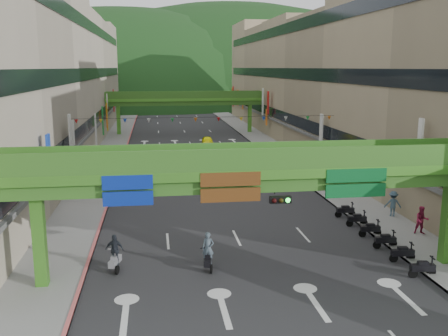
% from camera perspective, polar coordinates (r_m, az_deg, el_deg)
% --- Properties ---
extents(ground, '(320.00, 320.00, 0.00)m').
position_cam_1_polar(ground, '(22.34, 6.75, -18.17)').
color(ground, black).
rests_on(ground, ground).
extents(road_slab, '(18.00, 140.00, 0.02)m').
position_cam_1_polar(road_slab, '(69.81, -3.64, 2.35)').
color(road_slab, '#28282B').
rests_on(road_slab, ground).
extents(sidewalk_left, '(4.00, 140.00, 0.15)m').
position_cam_1_polar(sidewalk_left, '(69.86, -12.68, 2.15)').
color(sidewalk_left, gray).
rests_on(sidewalk_left, ground).
extents(sidewalk_right, '(4.00, 140.00, 0.15)m').
position_cam_1_polar(sidewalk_right, '(71.46, 5.19, 2.59)').
color(sidewalk_right, gray).
rests_on(sidewalk_right, ground).
extents(curb_left, '(0.20, 140.00, 0.18)m').
position_cam_1_polar(curb_left, '(69.72, -11.13, 2.21)').
color(curb_left, '#CC5959').
rests_on(curb_left, ground).
extents(curb_right, '(0.20, 140.00, 0.18)m').
position_cam_1_polar(curb_right, '(71.05, 3.70, 2.57)').
color(curb_right, gray).
rests_on(curb_right, ground).
extents(building_row_left, '(12.80, 95.00, 19.00)m').
position_cam_1_polar(building_row_left, '(70.13, -19.58, 9.52)').
color(building_row_left, '#9E937F').
rests_on(building_row_left, ground).
extents(building_row_right, '(12.80, 95.00, 19.00)m').
position_cam_1_polar(building_row_right, '(72.86, 11.51, 9.99)').
color(building_row_right, gray).
rests_on(building_row_right, ground).
extents(overpass_near, '(28.00, 12.27, 7.10)m').
position_cam_1_polar(overpass_near, '(25.55, 6.01, -1.75)').
color(overpass_near, '#4C9E2D').
rests_on(overpass_near, ground).
extents(overpass_far, '(28.00, 2.20, 7.10)m').
position_cam_1_polar(overpass_far, '(84.09, -4.48, 7.58)').
color(overpass_far, '#4C9E2D').
rests_on(overpass_far, ground).
extents(hill_left, '(168.00, 140.00, 112.00)m').
position_cam_1_polar(hill_left, '(179.36, -11.20, 7.70)').
color(hill_left, '#1C4419').
rests_on(hill_left, ground).
extents(hill_right, '(208.00, 176.00, 128.00)m').
position_cam_1_polar(hill_right, '(201.32, 0.67, 8.30)').
color(hill_right, '#1C4419').
rests_on(hill_right, ground).
extents(bunting_string, '(26.00, 0.36, 0.47)m').
position_cam_1_polar(bunting_string, '(49.28, -1.94, 5.55)').
color(bunting_string, black).
rests_on(bunting_string, ground).
extents(scooter_rider_near, '(0.75, 1.59, 2.14)m').
position_cam_1_polar(scooter_rider_near, '(27.86, -1.83, -9.60)').
color(scooter_rider_near, black).
rests_on(scooter_rider_near, ground).
extents(scooter_rider_mid, '(0.78, 1.60, 1.89)m').
position_cam_1_polar(scooter_rider_mid, '(44.28, -0.25, -1.67)').
color(scooter_rider_mid, black).
rests_on(scooter_rider_mid, ground).
extents(scooter_rider_left, '(1.09, 1.57, 2.09)m').
position_cam_1_polar(scooter_rider_left, '(28.32, -12.39, -9.43)').
color(scooter_rider_left, gray).
rests_on(scooter_rider_left, ground).
extents(scooter_rider_far, '(0.99, 1.58, 2.16)m').
position_cam_1_polar(scooter_rider_far, '(55.99, -9.10, 1.10)').
color(scooter_rider_far, maroon).
rests_on(scooter_rider_far, ground).
extents(parked_scooter_row, '(1.60, 11.56, 1.08)m').
position_cam_1_polar(parked_scooter_row, '(33.63, 17.13, -7.26)').
color(parked_scooter_row, black).
rests_on(parked_scooter_row, ground).
extents(car_silver, '(2.26, 4.58, 1.44)m').
position_cam_1_polar(car_silver, '(54.74, -6.29, 0.54)').
color(car_silver, gray).
rests_on(car_silver, ground).
extents(car_yellow, '(1.65, 3.88, 1.31)m').
position_cam_1_polar(car_yellow, '(71.46, -1.91, 3.10)').
color(car_yellow, '#F8F506').
rests_on(car_yellow, ground).
extents(pedestrian_red, '(1.04, 0.89, 1.87)m').
position_cam_1_polar(pedestrian_red, '(35.66, 21.65, -5.80)').
color(pedestrian_red, '#9E1E43').
rests_on(pedestrian_red, ground).
extents(pedestrian_dark, '(1.09, 0.61, 1.76)m').
position_cam_1_polar(pedestrian_dark, '(47.36, 10.63, -1.11)').
color(pedestrian_dark, black).
rests_on(pedestrian_dark, ground).
extents(pedestrian_blue, '(1.00, 0.78, 1.90)m').
position_cam_1_polar(pedestrian_blue, '(39.10, 18.73, -4.09)').
color(pedestrian_blue, '#364E5E').
rests_on(pedestrian_blue, ground).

